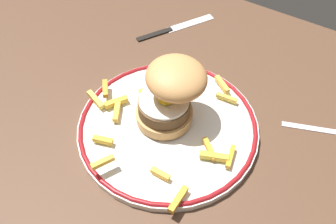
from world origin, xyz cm
name	(u,v)px	position (x,y,z in cm)	size (l,w,h in cm)	color
ground_plane	(199,148)	(0.00, 0.00, -2.00)	(118.08, 80.76, 4.00)	#513625
dinner_plate	(168,127)	(-5.74, -0.76, 0.84)	(29.86, 29.86, 1.60)	white
burger	(170,93)	(-6.41, 1.00, 6.99)	(10.78, 11.86, 10.72)	tan
fries_pile	(158,122)	(-7.12, -1.64, 2.16)	(27.81, 28.04, 2.43)	gold
fork	(329,131)	(17.15, 13.12, 0.18)	(13.98, 6.29, 0.36)	silver
knife	(170,29)	(-19.51, 21.89, 0.26)	(10.49, 16.24, 0.70)	black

